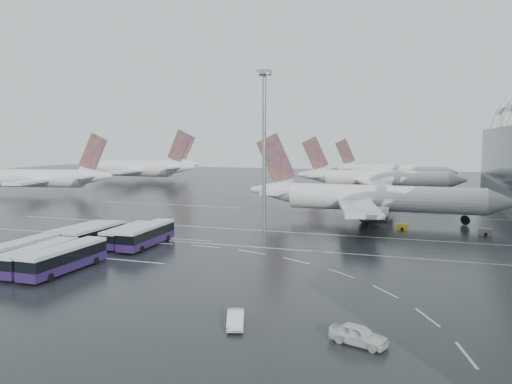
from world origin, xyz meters
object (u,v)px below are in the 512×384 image
(bus_row_near_c, at_px, (127,235))
(bus_row_near_d, at_px, (147,235))
(bus_row_far_c, at_px, (65,258))
(floodlight_mast, at_px, (264,131))
(bus_row_near_b, at_px, (95,235))
(jet_remote_west, at_px, (48,178))
(airliner_main, at_px, (370,199))
(gse_cart_belly_e, at_px, (380,218))
(bus_row_far_b, at_px, (39,257))
(van_curve_b, at_px, (358,335))
(gse_cart_belly_d, at_px, (485,232))
(airliner_gate_b, at_px, (377,179))
(jet_remote_mid, at_px, (142,169))
(jet_remote_far, at_px, (148,167))
(van_curve_c, at_px, (236,319))
(gse_cart_belly_a, at_px, (402,227))
(airliner_gate_c, at_px, (390,171))
(bus_row_far_a, at_px, (20,252))
(bus_row_near_a, at_px, (79,234))

(bus_row_near_c, height_order, bus_row_near_d, bus_row_near_d)
(bus_row_far_c, distance_m, floodlight_mast, 43.13)
(bus_row_near_d, bearing_deg, bus_row_near_b, 101.79)
(bus_row_near_b, bearing_deg, jet_remote_west, 45.98)
(airliner_main, bearing_deg, gse_cart_belly_e, 32.98)
(bus_row_far_b, relative_size, gse_cart_belly_e, 6.82)
(van_curve_b, xyz_separation_m, gse_cart_belly_d, (15.54, 55.32, -0.24))
(airliner_main, xyz_separation_m, bus_row_far_c, (-32.87, -54.17, -2.77))
(bus_row_near_d, distance_m, gse_cart_belly_d, 58.87)
(airliner_gate_b, distance_m, gse_cart_belly_e, 53.79)
(jet_remote_mid, height_order, jet_remote_far, jet_remote_mid)
(bus_row_near_c, distance_m, van_curve_c, 40.28)
(jet_remote_mid, xyz_separation_m, gse_cart_belly_a, (102.28, -76.28, -4.84))
(jet_remote_west, distance_m, bus_row_near_b, 84.96)
(airliner_gate_b, bearing_deg, gse_cart_belly_d, -74.47)
(airliner_gate_c, bearing_deg, floodlight_mast, -93.71)
(jet_remote_west, relative_size, bus_row_near_b, 3.47)
(jet_remote_mid, bearing_deg, airliner_gate_c, -161.46)
(gse_cart_belly_e, bearing_deg, jet_remote_west, 169.56)
(bus_row_near_d, bearing_deg, jet_remote_west, 48.10)
(bus_row_far_a, distance_m, van_curve_b, 48.71)
(van_curve_b, height_order, gse_cart_belly_d, van_curve_b)
(jet_remote_west, relative_size, van_curve_b, 8.82)
(airliner_main, height_order, airliner_gate_b, airliner_main)
(bus_row_near_d, bearing_deg, gse_cart_belly_e, -42.97)
(bus_row_near_c, height_order, floodlight_mast, floodlight_mast)
(airliner_main, relative_size, bus_row_near_d, 3.91)
(jet_remote_mid, relative_size, bus_row_near_b, 3.79)
(bus_row_near_a, xyz_separation_m, bus_row_near_c, (7.90, 1.71, 0.00))
(jet_remote_mid, distance_m, bus_row_far_c, 136.63)
(floodlight_mast, xyz_separation_m, gse_cart_belly_d, (38.92, 7.39, -17.95))
(jet_remote_mid, xyz_separation_m, bus_row_near_c, (60.62, -104.41, -3.75))
(bus_row_near_d, bearing_deg, van_curve_c, -139.38)
(airliner_gate_c, height_order, gse_cart_belly_d, airliner_gate_c)
(airliner_gate_c, distance_m, floodlight_mast, 118.20)
(airliner_gate_b, height_order, bus_row_far_b, airliner_gate_b)
(jet_remote_far, bearing_deg, jet_remote_west, 69.80)
(jet_remote_mid, relative_size, van_curve_c, 11.10)
(airliner_gate_c, relative_size, bus_row_far_b, 3.77)
(airliner_gate_b, bearing_deg, jet_remote_mid, 166.97)
(bus_row_far_a, relative_size, gse_cart_belly_e, 6.73)
(bus_row_near_b, height_order, bus_row_far_a, bus_row_far_a)
(bus_row_far_a, bearing_deg, airliner_gate_c, -15.72)
(jet_remote_mid, distance_m, gse_cart_belly_e, 117.75)
(gse_cart_belly_a, bearing_deg, gse_cart_belly_d, -4.09)
(bus_row_far_c, bearing_deg, gse_cart_belly_d, -50.50)
(van_curve_c, bearing_deg, bus_row_near_b, 123.74)
(bus_row_near_c, bearing_deg, gse_cart_belly_a, -58.35)
(bus_row_near_d, xyz_separation_m, bus_row_far_a, (-10.32, -15.63, -0.13))
(bus_row_near_a, distance_m, gse_cart_belly_d, 70.02)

